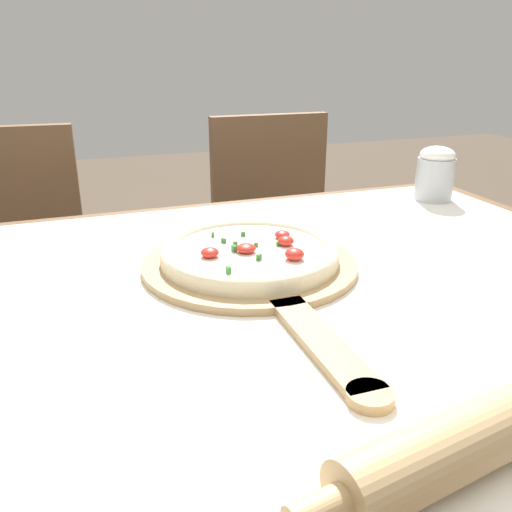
% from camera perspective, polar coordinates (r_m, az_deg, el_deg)
% --- Properties ---
extents(dining_table, '(1.45, 0.98, 0.74)m').
position_cam_1_polar(dining_table, '(0.82, -2.52, -10.53)').
color(dining_table, brown).
rests_on(dining_table, ground_plane).
extents(towel_cloth, '(1.37, 0.90, 0.00)m').
position_cam_1_polar(towel_cloth, '(0.77, -2.64, -4.37)').
color(towel_cloth, white).
rests_on(towel_cloth, dining_table).
extents(pizza_peel, '(0.34, 0.57, 0.01)m').
position_cam_1_polar(pizza_peel, '(0.84, -0.06, -1.46)').
color(pizza_peel, tan).
rests_on(pizza_peel, towel_cloth).
extents(pizza, '(0.28, 0.28, 0.04)m').
position_cam_1_polar(pizza, '(0.86, -0.64, 0.38)').
color(pizza, beige).
rests_on(pizza, pizza_peel).
extents(rolling_pin, '(0.45, 0.12, 0.06)m').
position_cam_1_polar(rolling_pin, '(0.54, 24.98, -15.41)').
color(rolling_pin, tan).
rests_on(rolling_pin, towel_cloth).
extents(chair_left, '(0.42, 0.42, 0.88)m').
position_cam_1_polar(chair_left, '(1.63, -24.05, -1.22)').
color(chair_left, brown).
rests_on(chair_left, ground_plane).
extents(chair_right, '(0.41, 0.41, 0.88)m').
position_cam_1_polar(chair_right, '(1.73, 2.31, 1.99)').
color(chair_right, brown).
rests_on(chair_right, ground_plane).
extents(flour_cup, '(0.08, 0.08, 0.12)m').
position_cam_1_polar(flour_cup, '(1.30, 18.36, 8.29)').
color(flour_cup, '#B2B7BC').
rests_on(flour_cup, towel_cloth).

